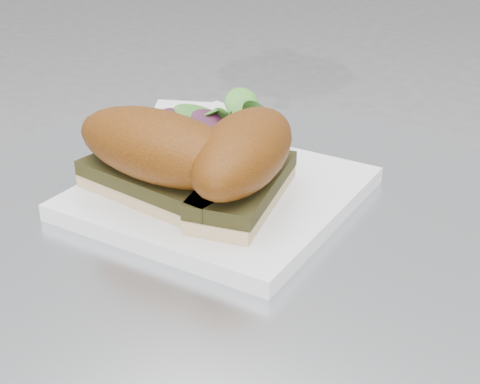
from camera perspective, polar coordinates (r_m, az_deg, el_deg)
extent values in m
cylinder|color=silver|center=(0.58, -1.15, -5.30)|extent=(0.70, 0.70, 0.02)
cube|color=white|center=(0.64, -1.67, -0.07)|extent=(0.26, 0.26, 0.02)
cube|color=#D2AF83|center=(0.62, -6.72, 0.10)|extent=(0.16, 0.06, 0.01)
cube|color=black|center=(0.61, -6.79, 1.23)|extent=(0.16, 0.07, 0.01)
ellipsoid|color=#6A320A|center=(0.60, -6.95, 3.92)|extent=(0.18, 0.08, 0.06)
cube|color=#D2AF83|center=(0.60, 0.29, -0.39)|extent=(0.10, 0.15, 0.01)
cube|color=black|center=(0.59, 0.29, 0.77)|extent=(0.10, 0.15, 0.01)
ellipsoid|color=#6A320A|center=(0.58, 0.30, 3.51)|extent=(0.12, 0.18, 0.06)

